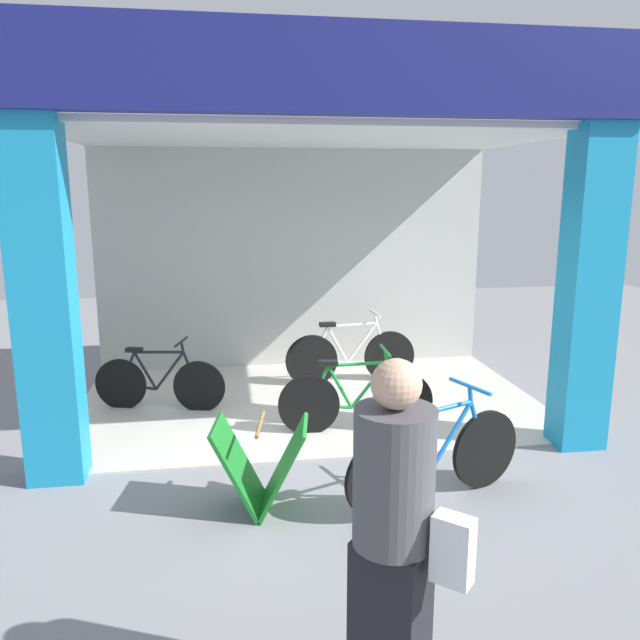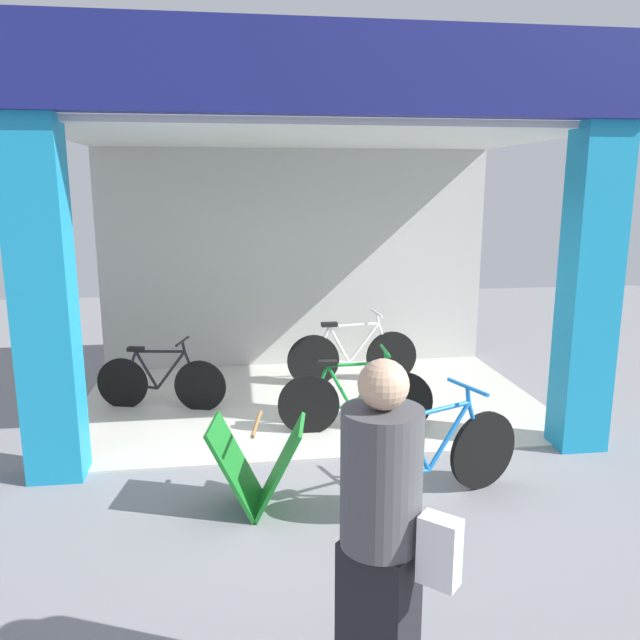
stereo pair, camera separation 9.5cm
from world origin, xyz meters
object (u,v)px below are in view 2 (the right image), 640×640
Objects in this scene: bicycle_inside_1 at (160,382)px; bicycle_parked_0 at (434,459)px; bicycle_inside_2 at (355,400)px; sandwich_board_sign at (258,466)px; bicycle_inside_0 at (352,356)px; pedestrian_0 at (382,539)px.

bicycle_parked_0 is (2.38, -2.46, 0.04)m from bicycle_inside_1.
sandwich_board_sign is (-1.04, -1.42, 0.01)m from bicycle_inside_2.
bicycle_inside_0 is 1.16× the size of bicycle_inside_1.
pedestrian_0 is (1.49, -4.40, 0.59)m from bicycle_inside_1.
bicycle_inside_2 is at bearing -99.52° from bicycle_inside_0.
bicycle_inside_2 is 2.01× the size of sandwich_board_sign.
sandwich_board_sign is at bearing -113.50° from bicycle_inside_0.
bicycle_inside_2 is at bearing 53.63° from sandwich_board_sign.
bicycle_parked_0 is at bearing -45.97° from bicycle_inside_1.
bicycle_inside_1 is 0.83× the size of pedestrian_0.
bicycle_inside_2 is 1.54m from bicycle_parked_0.
bicycle_inside_1 is 1.83× the size of sandwich_board_sign.
bicycle_inside_2 is at bearing 80.90° from pedestrian_0.
bicycle_inside_2 is at bearing -25.13° from bicycle_inside_1.
bicycle_inside_0 is 3.29m from sandwich_board_sign.
bicycle_inside_0 is at bearing 15.55° from bicycle_inside_1.
bicycle_parked_0 reaches higher than bicycle_inside_1.
pedestrian_0 reaches higher than bicycle_inside_2.
sandwich_board_sign is 2.16m from pedestrian_0.
pedestrian_0 is (-0.89, -1.94, 0.55)m from bicycle_parked_0.
pedestrian_0 reaches higher than sandwich_board_sign.
bicycle_parked_0 is at bearing -77.40° from bicycle_inside_2.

